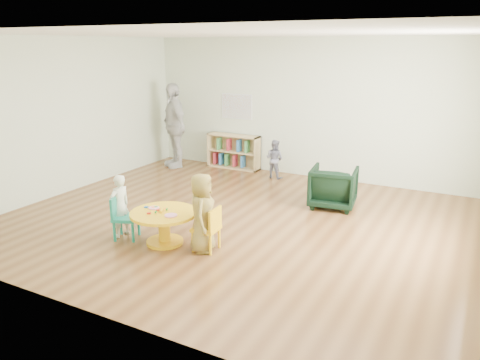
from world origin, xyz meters
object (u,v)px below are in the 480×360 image
Objects in this scene: child_left at (120,206)px; kid_chair_left at (123,216)px; armchair at (333,187)px; activity_table at (164,222)px; child_right at (202,213)px; kid_chair_right at (209,228)px; adult_caretaker at (174,125)px; bookshelf at (234,152)px; toddler at (274,159)px.

kid_chair_left is at bearing 69.12° from child_left.
activity_table is at bearing 50.18° from armchair.
armchair is 0.71× the size of child_right.
kid_chair_right is 4.66m from adult_caretaker.
bookshelf reaches higher than armchair.
kid_chair_left is 1.30m from kid_chair_right.
kid_chair_left is at bearing -168.05° from activity_table.
child_right is at bearing 60.50° from armchair.
toddler reaches higher than activity_table.
kid_chair_right is 0.79× the size of armchair.
adult_caretaker is at bearing -146.80° from child_left.
kid_chair_left is at bearing 42.67° from armchair.
toddler is (0.69, 3.82, -0.06)m from child_left.
child_right reaches higher than kid_chair_right.
toddler is at bearing 6.65° from kid_chair_right.
toddler reaches higher than kid_chair_right.
bookshelf is 1.19m from toddler.
child_right is at bearing 4.06° from activity_table.
kid_chair_left is 0.16m from child_left.
armchair is 0.95× the size of toddler.
adult_caretaker is at bearing 37.30° from kid_chair_right.
armchair is (1.59, 2.57, 0.03)m from activity_table.
kid_chair_right is 0.66× the size of child_left.
toddler is (-0.61, 3.69, -0.13)m from child_right.
kid_chair_right is 0.32× the size of adult_caretaker.
child_left reaches higher than kid_chair_right.
child_right is 0.57× the size of adult_caretaker.
child_right reaches higher than armchair.
adult_caretaker is at bearing -177.02° from kid_chair_left.
toddler is (-0.01, 3.74, 0.08)m from activity_table.
kid_chair_right is at bearing -65.51° from bookshelf.
child_right reaches higher than kid_chair_left.
adult_caretaker reaches higher than kid_chair_right.
activity_table is 1.01× the size of child_left.
bookshelf is 1.32× the size of child_left.
adult_caretaker reaches higher than activity_table.
adult_caretaker is at bearing -22.10° from armchair.
bookshelf is 4.19m from child_left.
kid_chair_left is 4.25m from bookshelf.
activity_table is at bearing 93.82° from kid_chair_right.
child_right is (0.60, 0.04, 0.22)m from activity_table.
toddler is (1.14, -0.34, 0.03)m from bookshelf.
bookshelf is (-1.82, 3.99, 0.04)m from kid_chair_right.
child_right is (-1.00, -2.53, 0.19)m from armchair.
armchair is 1.98m from toddler.
activity_table is at bearing 70.94° from child_right.
activity_table is at bearing 96.66° from toddler.
child_right is 4.62m from adult_caretaker.
armchair is at bearing 20.01° from adult_caretaker.
child_right reaches higher than toddler.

